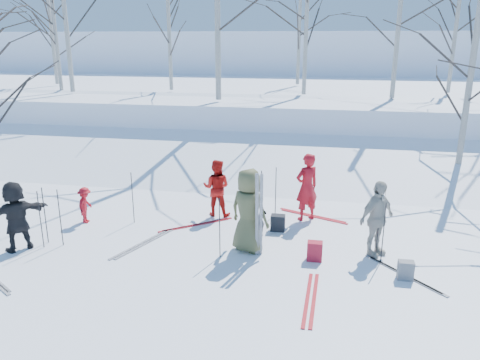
% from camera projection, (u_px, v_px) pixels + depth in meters
% --- Properties ---
extents(ground, '(120.00, 120.00, 0.00)m').
position_uv_depth(ground, '(227.00, 257.00, 10.12)').
color(ground, white).
rests_on(ground, ground).
extents(snow_ramp, '(70.00, 9.49, 4.12)m').
position_uv_depth(snow_ramp, '(269.00, 167.00, 16.66)').
color(snow_ramp, white).
rests_on(snow_ramp, ground).
extents(snow_plateau, '(70.00, 18.00, 2.20)m').
position_uv_depth(snow_plateau, '(292.00, 105.00, 25.81)').
color(snow_plateau, white).
rests_on(snow_plateau, ground).
extents(far_hill, '(90.00, 30.00, 6.00)m').
position_uv_depth(far_hill, '(310.00, 66.00, 45.27)').
color(far_hill, white).
rests_on(far_hill, ground).
extents(skier_olive_center, '(1.09, 0.93, 1.88)m').
position_uv_depth(skier_olive_center, '(249.00, 211.00, 10.18)').
color(skier_olive_center, '#4D5030').
rests_on(skier_olive_center, ground).
extents(skier_red_north, '(0.77, 0.72, 1.77)m').
position_uv_depth(skier_red_north, '(307.00, 187.00, 11.98)').
color(skier_red_north, '#AC101A').
rests_on(skier_red_north, ground).
extents(skier_redor_behind, '(0.75, 0.59, 1.52)m').
position_uv_depth(skier_redor_behind, '(217.00, 188.00, 12.33)').
color(skier_redor_behind, '#B7110E').
rests_on(skier_redor_behind, ground).
extents(skier_red_seated, '(0.42, 0.64, 0.94)m').
position_uv_depth(skier_red_seated, '(85.00, 205.00, 11.91)').
color(skier_red_seated, '#AC101A').
rests_on(skier_red_seated, ground).
extents(skier_cream_east, '(0.99, 0.98, 1.68)m').
position_uv_depth(skier_cream_east, '(377.00, 219.00, 10.01)').
color(skier_cream_east, beige).
rests_on(skier_cream_east, ground).
extents(skier_grey_west, '(1.30, 1.44, 1.59)m').
position_uv_depth(skier_grey_west, '(16.00, 216.00, 10.27)').
color(skier_grey_west, black).
rests_on(skier_grey_west, ground).
extents(dog, '(0.46, 0.69, 0.54)m').
position_uv_depth(dog, '(262.00, 223.00, 11.29)').
color(dog, black).
rests_on(dog, ground).
extents(upright_ski_left, '(0.07, 0.15, 1.90)m').
position_uv_depth(upright_ski_left, '(257.00, 215.00, 9.89)').
color(upright_ski_left, silver).
rests_on(upright_ski_left, ground).
extents(upright_ski_right, '(0.10, 0.23, 1.89)m').
position_uv_depth(upright_ski_right, '(261.00, 215.00, 9.89)').
color(upright_ski_right, silver).
rests_on(upright_ski_right, ground).
extents(ski_pair_a, '(2.09, 2.10, 0.02)m').
position_uv_depth(ski_pair_a, '(404.00, 274.00, 9.35)').
color(ski_pair_a, silver).
rests_on(ski_pair_a, ground).
extents(ski_pair_b, '(0.31, 1.91, 0.02)m').
position_uv_depth(ski_pair_b, '(311.00, 299.00, 8.48)').
color(ski_pair_b, red).
rests_on(ski_pair_b, ground).
extents(ski_pair_c, '(1.48, 2.03, 0.02)m').
position_uv_depth(ski_pair_c, '(143.00, 244.00, 10.75)').
color(ski_pair_c, silver).
rests_on(ski_pair_c, ground).
extents(ski_pair_e, '(1.56, 2.04, 0.02)m').
position_uv_depth(ski_pair_e, '(313.00, 216.00, 12.44)').
color(ski_pair_e, red).
rests_on(ski_pair_e, ground).
extents(ski_pair_f, '(2.05, 2.09, 0.02)m').
position_uv_depth(ski_pair_f, '(196.00, 225.00, 11.85)').
color(ski_pair_f, red).
rests_on(ski_pair_f, ground).
extents(ski_pole_a, '(0.02, 0.02, 1.34)m').
position_uv_depth(ski_pole_a, '(40.00, 220.00, 10.40)').
color(ski_pole_a, black).
rests_on(ski_pole_a, ground).
extents(ski_pole_b, '(0.02, 0.02, 1.34)m').
position_uv_depth(ski_pole_b, '(276.00, 192.00, 12.29)').
color(ski_pole_b, black).
rests_on(ski_pole_b, ground).
extents(ski_pole_c, '(0.02, 0.02, 1.34)m').
position_uv_depth(ski_pole_c, '(60.00, 218.00, 10.51)').
color(ski_pole_c, black).
rests_on(ski_pole_c, ground).
extents(ski_pole_d, '(0.02, 0.02, 1.34)m').
position_uv_depth(ski_pole_d, '(261.00, 196.00, 11.99)').
color(ski_pole_d, black).
rests_on(ski_pole_d, ground).
extents(ski_pole_e, '(0.02, 0.02, 1.34)m').
position_uv_depth(ski_pole_e, '(45.00, 216.00, 10.65)').
color(ski_pole_e, black).
rests_on(ski_pole_e, ground).
extents(ski_pole_f, '(0.02, 0.02, 1.34)m').
position_uv_depth(ski_pole_f, '(383.00, 233.00, 9.68)').
color(ski_pole_f, black).
rests_on(ski_pole_f, ground).
extents(ski_pole_g, '(0.02, 0.02, 1.34)m').
position_uv_depth(ski_pole_g, '(133.00, 198.00, 11.83)').
color(ski_pole_g, black).
rests_on(ski_pole_g, ground).
extents(ski_pole_h, '(0.02, 0.02, 1.34)m').
position_uv_depth(ski_pole_h, '(220.00, 228.00, 9.93)').
color(ski_pole_h, black).
rests_on(ski_pole_h, ground).
extents(ski_pole_i, '(0.02, 0.02, 1.34)m').
position_uv_depth(ski_pole_i, '(378.00, 226.00, 10.08)').
color(ski_pole_i, black).
rests_on(ski_pole_i, ground).
extents(backpack_red, '(0.32, 0.22, 0.42)m').
position_uv_depth(backpack_red, '(315.00, 251.00, 9.92)').
color(backpack_red, maroon).
rests_on(backpack_red, ground).
extents(backpack_grey, '(0.30, 0.20, 0.38)m').
position_uv_depth(backpack_grey, '(406.00, 270.00, 9.14)').
color(backpack_grey, slate).
rests_on(backpack_grey, ground).
extents(backpack_dark, '(0.34, 0.24, 0.40)m').
position_uv_depth(backpack_dark, '(278.00, 223.00, 11.47)').
color(backpack_dark, black).
rests_on(backpack_dark, ground).
extents(birch_plateau_a, '(3.70, 3.70, 4.43)m').
position_uv_depth(birch_plateau_a, '(169.00, 41.00, 21.58)').
color(birch_plateau_a, silver).
rests_on(birch_plateau_a, snow_plateau).
extents(birch_plateau_b, '(5.79, 5.79, 7.41)m').
position_uv_depth(birch_plateau_b, '(217.00, 1.00, 17.61)').
color(birch_plateau_b, silver).
rests_on(birch_plateau_b, snow_plateau).
extents(birch_plateau_c, '(3.88, 3.88, 4.68)m').
position_uv_depth(birch_plateau_c, '(455.00, 38.00, 20.41)').
color(birch_plateau_c, silver).
rests_on(birch_plateau_c, snow_plateau).
extents(birch_plateau_e, '(4.16, 4.16, 5.09)m').
position_uv_depth(birch_plateau_e, '(52.00, 34.00, 24.40)').
color(birch_plateau_e, silver).
rests_on(birch_plateau_e, snow_plateau).
extents(birch_plateau_g, '(4.23, 4.23, 5.18)m').
position_uv_depth(birch_plateau_g, '(306.00, 32.00, 19.69)').
color(birch_plateau_g, silver).
rests_on(birch_plateau_g, snow_plateau).
extents(birch_plateau_h, '(4.56, 4.56, 5.66)m').
position_uv_depth(birch_plateau_h, '(398.00, 25.00, 18.37)').
color(birch_plateau_h, silver).
rests_on(birch_plateau_h, snow_plateau).
extents(birch_plateau_i, '(3.72, 3.72, 4.46)m').
position_uv_depth(birch_plateau_i, '(56.00, 41.00, 21.40)').
color(birch_plateau_i, silver).
rests_on(birch_plateau_i, snow_plateau).
extents(birch_plateau_j, '(4.03, 4.03, 4.91)m').
position_uv_depth(birch_plateau_j, '(299.00, 36.00, 24.27)').
color(birch_plateau_j, silver).
rests_on(birch_plateau_j, snow_plateau).
extents(birch_plateau_l, '(5.20, 5.20, 6.57)m').
position_uv_depth(birch_plateau_l, '(65.00, 16.00, 20.51)').
color(birch_plateau_l, silver).
rests_on(birch_plateau_l, snow_plateau).
extents(birch_edge_e, '(4.57, 4.57, 5.68)m').
position_uv_depth(birch_edge_e, '(468.00, 96.00, 14.31)').
color(birch_edge_e, silver).
rests_on(birch_edge_e, ground).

